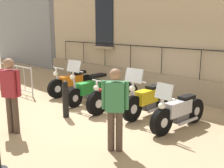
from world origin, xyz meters
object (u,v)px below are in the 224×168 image
at_px(motorcycle_silver, 179,113).
at_px(pedestrian_walking, 115,106).
at_px(motorcycle_orange, 72,83).
at_px(motorcycle_green, 90,89).
at_px(motorcycle_yellow, 147,100).
at_px(crowd_barrier, 14,77).
at_px(bollard, 65,99).
at_px(motorcycle_red, 114,96).
at_px(pedestrian_standing, 11,91).

xyz_separation_m(motorcycle_silver, pedestrian_walking, (1.92, -0.26, 0.53)).
height_order(motorcycle_orange, motorcycle_green, motorcycle_green).
height_order(motorcycle_yellow, motorcycle_silver, motorcycle_yellow).
height_order(motorcycle_orange, motorcycle_yellow, motorcycle_yellow).
relative_size(crowd_barrier, bollard, 2.44).
distance_m(motorcycle_silver, bollard, 3.00).
height_order(motorcycle_yellow, pedestrian_walking, pedestrian_walking).
xyz_separation_m(crowd_barrier, pedestrian_walking, (0.77, 6.17, 0.37)).
height_order(motorcycle_green, motorcycle_red, motorcycle_green).
height_order(motorcycle_yellow, pedestrian_standing, pedestrian_standing).
height_order(motorcycle_orange, crowd_barrier, motorcycle_orange).
bearing_deg(motorcycle_red, motorcycle_green, -89.02).
bearing_deg(crowd_barrier, pedestrian_walking, 82.92).
distance_m(motorcycle_green, motorcycle_yellow, 2.15).
height_order(motorcycle_yellow, crowd_barrier, motorcycle_yellow).
bearing_deg(pedestrian_standing, crowd_barrier, -115.01).
xyz_separation_m(bollard, pedestrian_standing, (1.50, 0.06, 0.48)).
bearing_deg(pedestrian_walking, motorcycle_orange, -115.82).
bearing_deg(motorcycle_green, crowd_barrier, -70.93).
bearing_deg(motorcycle_red, motorcycle_orange, -93.51).
relative_size(motorcycle_yellow, motorcycle_silver, 1.01).
height_order(motorcycle_red, pedestrian_standing, pedestrian_standing).
bearing_deg(motorcycle_orange, bollard, 49.52).
bearing_deg(motorcycle_yellow, pedestrian_standing, -24.81).
distance_m(motorcycle_yellow, crowd_barrier, 5.49).
relative_size(motorcycle_orange, crowd_barrier, 0.80).
relative_size(motorcycle_red, pedestrian_walking, 1.28).
xyz_separation_m(motorcycle_orange, motorcycle_red, (0.14, 2.28, -0.02)).
distance_m(motorcycle_orange, pedestrian_standing, 3.65).
xyz_separation_m(motorcycle_red, bollard, (1.42, -0.45, 0.10)).
xyz_separation_m(motorcycle_silver, bollard, (1.45, -2.62, 0.11)).
distance_m(motorcycle_yellow, pedestrian_walking, 2.31).
distance_m(motorcycle_silver, crowd_barrier, 6.54).
xyz_separation_m(motorcycle_green, motorcycle_red, (-0.02, 1.08, -0.02)).
relative_size(motorcycle_green, motorcycle_yellow, 1.05).
height_order(motorcycle_red, bollard, bollard).
height_order(motorcycle_orange, pedestrian_walking, pedestrian_walking).
xyz_separation_m(motorcycle_green, pedestrian_walking, (1.87, 2.99, 0.50)).
bearing_deg(crowd_barrier, motorcycle_green, 109.07).
height_order(motorcycle_green, motorcycle_silver, motorcycle_green).
bearing_deg(motorcycle_orange, pedestrian_walking, 64.18).
height_order(crowd_barrier, bollard, crowd_barrier).
height_order(motorcycle_silver, pedestrian_walking, pedestrian_walking).
distance_m(motorcycle_silver, pedestrian_walking, 2.00).
xyz_separation_m(motorcycle_yellow, bollard, (1.63, -1.51, 0.05)).
bearing_deg(crowd_barrier, pedestrian_standing, 64.99).
distance_m(bollard, pedestrian_walking, 2.44).
height_order(motorcycle_silver, pedestrian_standing, pedestrian_standing).
relative_size(motorcycle_green, pedestrian_standing, 1.19).
bearing_deg(pedestrian_standing, pedestrian_walking, 114.39).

